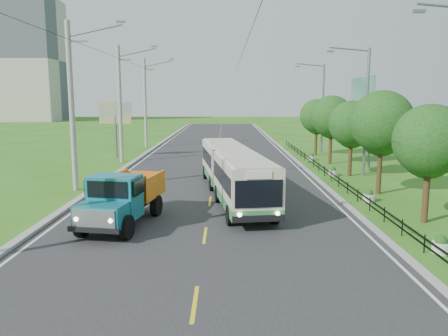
{
  "coord_description": "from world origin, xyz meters",
  "views": [
    {
      "loc": [
        0.83,
        -17.09,
        5.5
      ],
      "look_at": [
        0.76,
        5.61,
        1.9
      ],
      "focal_mm": 35.0,
      "sensor_mm": 36.0,
      "label": 1
    }
  ],
  "objects_px": {
    "planter_mid": "(333,172)",
    "streetlight_mid": "(364,107)",
    "streetlight_far": "(321,105)",
    "pole_mid": "(120,104)",
    "tree_fifth": "(332,119)",
    "billboard_left": "(115,117)",
    "planter_near": "(369,196)",
    "tree_third": "(382,125)",
    "pole_far": "(146,103)",
    "planter_far": "(311,157)",
    "planter_front": "(441,245)",
    "tree_second": "(429,144)",
    "billboard_right": "(362,101)",
    "pole_near": "(72,106)",
    "dump_truck": "(123,195)",
    "tree_back": "(317,118)",
    "bus": "(233,169)",
    "tree_fourth": "(352,126)"
  },
  "relations": [
    {
      "from": "tree_third",
      "to": "tree_back",
      "type": "height_order",
      "value": "tree_third"
    },
    {
      "from": "streetlight_mid",
      "to": "planter_front",
      "type": "height_order",
      "value": "streetlight_mid"
    },
    {
      "from": "streetlight_far",
      "to": "tree_fifth",
      "type": "bearing_deg",
      "value": -95.71
    },
    {
      "from": "tree_fourth",
      "to": "planter_near",
      "type": "relative_size",
      "value": 8.06
    },
    {
      "from": "tree_second",
      "to": "tree_fifth",
      "type": "xyz_separation_m",
      "value": [
        0.0,
        18.0,
        0.33
      ]
    },
    {
      "from": "tree_fifth",
      "to": "bus",
      "type": "bearing_deg",
      "value": -123.57
    },
    {
      "from": "streetlight_mid",
      "to": "billboard_right",
      "type": "bearing_deg",
      "value": 74.56
    },
    {
      "from": "pole_near",
      "to": "planter_front",
      "type": "relative_size",
      "value": 14.93
    },
    {
      "from": "planter_near",
      "to": "billboard_right",
      "type": "xyz_separation_m",
      "value": [
        3.7,
        14.0,
        5.06
      ]
    },
    {
      "from": "streetlight_far",
      "to": "billboard_left",
      "type": "bearing_deg",
      "value": -168.77
    },
    {
      "from": "tree_back",
      "to": "planter_mid",
      "type": "bearing_deg",
      "value": -95.91
    },
    {
      "from": "tree_third",
      "to": "tree_fourth",
      "type": "relative_size",
      "value": 1.11
    },
    {
      "from": "tree_third",
      "to": "dump_truck",
      "type": "distance_m",
      "value": 15.28
    },
    {
      "from": "tree_third",
      "to": "planter_far",
      "type": "relative_size",
      "value": 8.96
    },
    {
      "from": "planter_mid",
      "to": "streetlight_mid",
      "type": "bearing_deg",
      "value": 0.0
    },
    {
      "from": "tree_fifth",
      "to": "tree_back",
      "type": "distance_m",
      "value": 6.0
    },
    {
      "from": "billboard_right",
      "to": "streetlight_far",
      "type": "bearing_deg",
      "value": 101.71
    },
    {
      "from": "tree_fifth",
      "to": "streetlight_mid",
      "type": "bearing_deg",
      "value": -82.71
    },
    {
      "from": "bus",
      "to": "dump_truck",
      "type": "relative_size",
      "value": 2.39
    },
    {
      "from": "planter_front",
      "to": "planter_mid",
      "type": "relative_size",
      "value": 1.0
    },
    {
      "from": "streetlight_mid",
      "to": "planter_near",
      "type": "height_order",
      "value": "streetlight_mid"
    },
    {
      "from": "planter_front",
      "to": "billboard_right",
      "type": "height_order",
      "value": "billboard_right"
    },
    {
      "from": "tree_back",
      "to": "billboard_right",
      "type": "xyz_separation_m",
      "value": [
        2.44,
        -6.14,
        1.69
      ]
    },
    {
      "from": "streetlight_mid",
      "to": "planter_near",
      "type": "distance_m",
      "value": 9.46
    },
    {
      "from": "planter_front",
      "to": "planter_mid",
      "type": "distance_m",
      "value": 16.0
    },
    {
      "from": "streetlight_far",
      "to": "billboard_left",
      "type": "xyz_separation_m",
      "value": [
        -20.14,
        -4.0,
        -1.04
      ]
    },
    {
      "from": "tree_fifth",
      "to": "planter_near",
      "type": "height_order",
      "value": "tree_fifth"
    },
    {
      "from": "tree_fifth",
      "to": "planter_front",
      "type": "bearing_deg",
      "value": -93.25
    },
    {
      "from": "tree_third",
      "to": "bus",
      "type": "distance_m",
      "value": 8.99
    },
    {
      "from": "streetlight_far",
      "to": "bus",
      "type": "distance_m",
      "value": 23.09
    },
    {
      "from": "pole_far",
      "to": "streetlight_mid",
      "type": "distance_m",
      "value": 26.8
    },
    {
      "from": "tree_fifth",
      "to": "billboard_left",
      "type": "xyz_separation_m",
      "value": [
        -19.36,
        3.86,
        0.01
      ]
    },
    {
      "from": "tree_second",
      "to": "pole_far",
      "type": "bearing_deg",
      "value": 120.42
    },
    {
      "from": "planter_near",
      "to": "pole_near",
      "type": "bearing_deg",
      "value": 169.91
    },
    {
      "from": "billboard_left",
      "to": "billboard_right",
      "type": "height_order",
      "value": "billboard_right"
    },
    {
      "from": "dump_truck",
      "to": "billboard_left",
      "type": "bearing_deg",
      "value": 114.42
    },
    {
      "from": "tree_second",
      "to": "billboard_left",
      "type": "relative_size",
      "value": 1.02
    },
    {
      "from": "streetlight_far",
      "to": "dump_truck",
      "type": "distance_m",
      "value": 30.28
    },
    {
      "from": "planter_mid",
      "to": "tree_second",
      "type": "bearing_deg",
      "value": -83.95
    },
    {
      "from": "billboard_left",
      "to": "pole_near",
      "type": "bearing_deg",
      "value": -85.28
    },
    {
      "from": "pole_mid",
      "to": "planter_far",
      "type": "bearing_deg",
      "value": 3.39
    },
    {
      "from": "pole_far",
      "to": "planter_far",
      "type": "relative_size",
      "value": 14.93
    },
    {
      "from": "planter_far",
      "to": "dump_truck",
      "type": "distance_m",
      "value": 23.86
    },
    {
      "from": "tree_second",
      "to": "planter_mid",
      "type": "relative_size",
      "value": 7.91
    },
    {
      "from": "planter_mid",
      "to": "billboard_left",
      "type": "distance_m",
      "value": 20.99
    },
    {
      "from": "tree_third",
      "to": "planter_near",
      "type": "xyz_separation_m",
      "value": [
        -1.26,
        -2.14,
        -3.7
      ]
    },
    {
      "from": "billboard_left",
      "to": "bus",
      "type": "xyz_separation_m",
      "value": [
        10.75,
        -16.83,
        -2.27
      ]
    },
    {
      "from": "streetlight_far",
      "to": "pole_mid",
      "type": "bearing_deg",
      "value": -159.68
    },
    {
      "from": "billboard_left",
      "to": "dump_truck",
      "type": "bearing_deg",
      "value": -75.44
    },
    {
      "from": "planter_mid",
      "to": "tree_back",
      "type": "bearing_deg",
      "value": 84.09
    }
  ]
}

